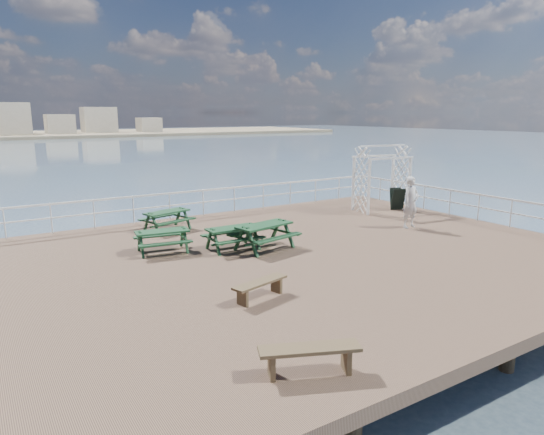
{
  "coord_description": "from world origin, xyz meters",
  "views": [
    {
      "loc": [
        -8.2,
        -11.64,
        4.23
      ],
      "look_at": [
        -0.52,
        0.58,
        1.1
      ],
      "focal_mm": 32.0,
      "sensor_mm": 36.0,
      "label": 1
    }
  ],
  "objects": [
    {
      "name": "picnic_table_d",
      "position": [
        -1.38,
        1.54,
        0.52
      ],
      "size": [
        1.67,
        1.35,
        0.81
      ],
      "rotation": [
        0.0,
        0.0,
        -0.01
      ],
      "color": "#13361E",
      "rests_on": "ground"
    },
    {
      "name": "person",
      "position": [
        5.61,
        0.62,
        0.96
      ],
      "size": [
        0.71,
        0.48,
        1.93
      ],
      "primitive_type": "imported",
      "rotation": [
        0.0,
        0.0,
        -0.02
      ],
      "color": "silver",
      "rests_on": "ground"
    },
    {
      "name": "sandwich_board",
      "position": [
        7.8,
        3.34,
        0.48
      ],
      "size": [
        0.72,
        0.63,
        0.98
      ],
      "rotation": [
        0.0,
        0.0,
        -0.37
      ],
      "color": "black",
      "rests_on": "ground"
    },
    {
      "name": "picnic_table_a",
      "position": [
        -2.23,
        5.1,
        0.51
      ],
      "size": [
        1.94,
        1.71,
        0.8
      ],
      "rotation": [
        0.0,
        0.0,
        0.26
      ],
      "color": "#13361E",
      "rests_on": "ground"
    },
    {
      "name": "trellis_arbor",
      "position": [
        7.02,
        3.59,
        1.28
      ],
      "size": [
        2.46,
        1.54,
        2.88
      ],
      "rotation": [
        0.0,
        0.0,
        -0.14
      ],
      "color": "white",
      "rests_on": "ground"
    },
    {
      "name": "ground",
      "position": [
        0.0,
        0.0,
        -0.15
      ],
      "size": [
        18.0,
        14.0,
        0.3
      ],
      "primitive_type": "cube",
      "color": "brown",
      "rests_on": "ground"
    },
    {
      "name": "flat_bench_near",
      "position": [
        -2.8,
        -2.52,
        0.32
      ],
      "size": [
        1.53,
        0.72,
        0.43
      ],
      "rotation": [
        0.0,
        0.0,
        0.25
      ],
      "color": "brown",
      "rests_on": "ground"
    },
    {
      "name": "flat_bench_far",
      "position": [
        -3.8,
        -5.8,
        0.36
      ],
      "size": [
        1.71,
        1.03,
        0.48
      ],
      "rotation": [
        0.0,
        0.0,
        -0.41
      ],
      "color": "brown",
      "rests_on": "ground"
    },
    {
      "name": "picnic_table_c",
      "position": [
        -0.51,
        1.05,
        0.58
      ],
      "size": [
        2.13,
        1.84,
        0.91
      ],
      "rotation": [
        0.0,
        0.0,
        0.2
      ],
      "color": "#13361E",
      "rests_on": "ground"
    },
    {
      "name": "picnic_table_b",
      "position": [
        -3.37,
        2.4,
        0.5
      ],
      "size": [
        1.78,
        1.52,
        0.78
      ],
      "rotation": [
        0.0,
        0.0,
        -0.15
      ],
      "color": "#13361E",
      "rests_on": "ground"
    },
    {
      "name": "railing",
      "position": [
        -0.07,
        2.57,
        0.87
      ],
      "size": [
        17.77,
        13.76,
        1.1
      ],
      "color": "white",
      "rests_on": "ground"
    },
    {
      "name": "sea_backdrop",
      "position": [
        12.54,
        134.07,
        -0.51
      ],
      "size": [
        300.0,
        300.0,
        9.2
      ],
      "color": "#465D75",
      "rests_on": "ground"
    }
  ]
}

